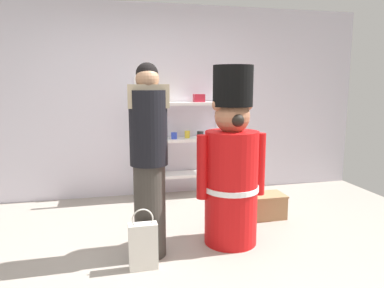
% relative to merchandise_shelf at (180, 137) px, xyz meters
% --- Properties ---
extents(ground_plane, '(6.40, 6.40, 0.00)m').
position_rel_merchandise_shelf_xyz_m(ground_plane, '(-0.49, -1.98, -0.82)').
color(ground_plane, '#9E9389').
extents(back_wall, '(6.40, 0.12, 2.60)m').
position_rel_merchandise_shelf_xyz_m(back_wall, '(-0.49, 0.22, 0.48)').
color(back_wall, silver).
rests_on(back_wall, ground_plane).
extents(merchandise_shelf, '(1.20, 0.35, 1.64)m').
position_rel_merchandise_shelf_xyz_m(merchandise_shelf, '(0.00, 0.00, 0.00)').
color(merchandise_shelf, white).
rests_on(merchandise_shelf, ground_plane).
extents(teddy_bear_guard, '(0.68, 0.53, 1.71)m').
position_rel_merchandise_shelf_xyz_m(teddy_bear_guard, '(0.17, -1.62, -0.07)').
color(teddy_bear_guard, red).
rests_on(teddy_bear_guard, ground_plane).
extents(person_shopper, '(0.35, 0.33, 1.72)m').
position_rel_merchandise_shelf_xyz_m(person_shopper, '(-0.63, -1.72, 0.07)').
color(person_shopper, '#38332D').
rests_on(person_shopper, ground_plane).
extents(shopping_bag, '(0.24, 0.11, 0.52)m').
position_rel_merchandise_shelf_xyz_m(shopping_bag, '(-0.72, -1.95, -0.62)').
color(shopping_bag, silver).
rests_on(shopping_bag, ground_plane).
extents(display_crate, '(0.41, 0.31, 0.28)m').
position_rel_merchandise_shelf_xyz_m(display_crate, '(0.80, -1.08, -0.68)').
color(display_crate, '#9E7A51').
rests_on(display_crate, ground_plane).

